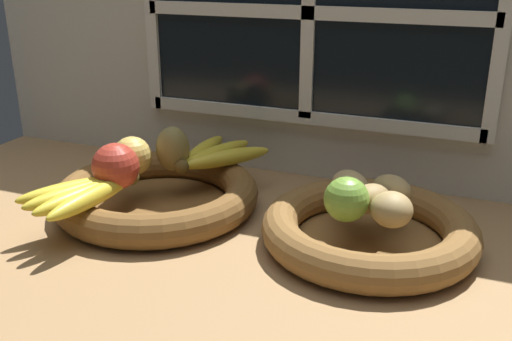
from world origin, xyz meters
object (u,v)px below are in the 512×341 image
(potato_large, at_px, (371,199))
(fruit_bowl_left, at_px, (157,195))
(potato_small, at_px, (392,209))
(lime_near, at_px, (346,200))
(banana_bunch_back, at_px, (214,155))
(apple_red_front, at_px, (116,166))
(potato_back, at_px, (392,189))
(apple_golden_left, at_px, (132,156))
(chili_pepper, at_px, (368,207))
(fruit_bowl_right, at_px, (369,230))
(pear_brown, at_px, (173,149))
(potato_oblong, at_px, (350,187))
(banana_bunch_front, at_px, (84,193))

(potato_large, bearing_deg, fruit_bowl_left, 180.00)
(potato_small, relative_size, lime_near, 0.96)
(banana_bunch_back, bearing_deg, apple_red_front, -117.52)
(potato_back, bearing_deg, apple_golden_left, -174.17)
(chili_pepper, bearing_deg, potato_small, -68.81)
(potato_large, distance_m, chili_pepper, 0.01)
(apple_red_front, bearing_deg, potato_small, 3.37)
(fruit_bowl_right, distance_m, pear_brown, 0.36)
(banana_bunch_back, xyz_separation_m, potato_large, (0.31, -0.11, 0.01))
(apple_golden_left, bearing_deg, banana_bunch_back, 47.19)
(fruit_bowl_right, relative_size, apple_golden_left, 4.78)
(potato_oblong, bearing_deg, apple_golden_left, -175.88)
(potato_large, bearing_deg, apple_red_front, -171.42)
(potato_small, distance_m, chili_pepper, 0.05)
(fruit_bowl_left, height_order, pear_brown, pear_brown)
(potato_small, bearing_deg, potato_oblong, 138.58)
(potato_small, height_order, lime_near, lime_near)
(potato_large, xyz_separation_m, potato_small, (0.03, -0.03, 0.00))
(lime_near, bearing_deg, apple_red_front, -177.19)
(fruit_bowl_left, xyz_separation_m, lime_near, (0.33, -0.04, 0.06))
(apple_golden_left, distance_m, potato_small, 0.44)
(banana_bunch_front, distance_m, potato_small, 0.45)
(banana_bunch_front, distance_m, potato_large, 0.43)
(fruit_bowl_left, relative_size, apple_red_front, 4.54)
(potato_large, bearing_deg, lime_near, -123.69)
(banana_bunch_back, relative_size, lime_near, 2.91)
(potato_back, bearing_deg, banana_bunch_front, -158.60)
(potato_oblong, bearing_deg, banana_bunch_back, 162.96)
(banana_bunch_back, bearing_deg, chili_pepper, -20.85)
(potato_back, bearing_deg, chili_pepper, -116.82)
(fruit_bowl_right, bearing_deg, banana_bunch_back, 159.89)
(apple_golden_left, relative_size, pear_brown, 0.85)
(pear_brown, bearing_deg, potato_large, -7.74)
(pear_brown, distance_m, banana_bunch_front, 0.18)
(potato_large, bearing_deg, banana_bunch_front, -163.43)
(apple_golden_left, relative_size, potato_oblong, 0.83)
(fruit_bowl_left, xyz_separation_m, banana_bunch_back, (0.05, 0.11, 0.04))
(fruit_bowl_right, height_order, potato_large, potato_large)
(apple_red_front, xyz_separation_m, lime_near, (0.37, 0.02, -0.01))
(banana_bunch_front, height_order, potato_back, potato_back)
(apple_golden_left, xyz_separation_m, pear_brown, (0.05, 0.04, 0.01))
(potato_small, bearing_deg, fruit_bowl_left, 175.01)
(fruit_bowl_left, relative_size, banana_bunch_front, 1.79)
(apple_red_front, relative_size, apple_golden_left, 1.13)
(fruit_bowl_right, height_order, potato_back, potato_back)
(fruit_bowl_left, height_order, lime_near, lime_near)
(chili_pepper, bearing_deg, fruit_bowl_left, 150.05)
(banana_bunch_front, bearing_deg, potato_oblong, 22.25)
(fruit_bowl_right, height_order, potato_oblong, potato_oblong)
(apple_red_front, distance_m, potato_back, 0.43)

